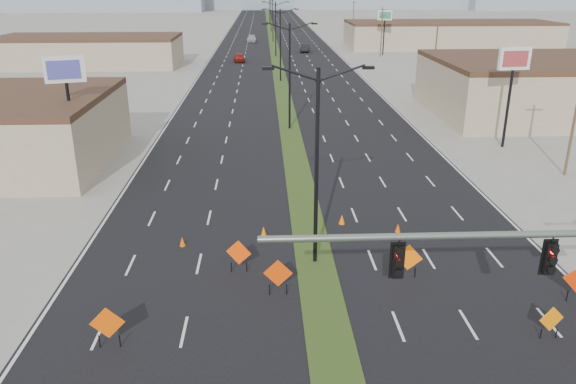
{
  "coord_description": "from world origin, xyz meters",
  "views": [
    {
      "loc": [
        -2.55,
        -13.93,
        13.7
      ],
      "look_at": [
        -1.32,
        13.84,
        3.2
      ],
      "focal_mm": 35.0,
      "sensor_mm": 36.0,
      "label": 1
    }
  ],
  "objects_px": {
    "streetlight_1": "(290,73)",
    "cone_0": "(264,232)",
    "cone_2": "(342,219)",
    "pole_sign_east_near": "(513,67)",
    "streetlight_2": "(280,43)",
    "car_mid": "(305,48)",
    "pole_sign_west": "(66,79)",
    "cone_3": "(182,242)",
    "streetlight_5": "(271,12)",
    "car_left": "(239,57)",
    "construction_sign_2": "(278,274)",
    "construction_sign_0": "(107,324)",
    "construction_sign_4": "(551,320)",
    "construction_sign_1": "(239,254)",
    "streetlight_0": "(317,162)",
    "construction_sign_3": "(408,259)",
    "cone_1": "(398,228)",
    "streetlight_3": "(276,27)",
    "streetlight_6": "(270,7)",
    "streetlight_4": "(273,18)",
    "pole_sign_east_far": "(385,19)",
    "car_far": "(252,39)"
  },
  "relations": [
    {
      "from": "cone_2",
      "to": "pole_sign_east_near",
      "type": "xyz_separation_m",
      "value": [
        16.37,
        16.02,
        6.6
      ]
    },
    {
      "from": "car_left",
      "to": "cone_1",
      "type": "xyz_separation_m",
      "value": [
        11.89,
        -73.54,
        -0.49
      ]
    },
    {
      "from": "pole_sign_west",
      "to": "cone_3",
      "type": "bearing_deg",
      "value": -71.67
    },
    {
      "from": "construction_sign_0",
      "to": "construction_sign_4",
      "type": "xyz_separation_m",
      "value": [
        17.72,
        -0.19,
        -0.21
      ]
    },
    {
      "from": "construction_sign_0",
      "to": "streetlight_4",
      "type": "bearing_deg",
      "value": 80.97
    },
    {
      "from": "construction_sign_1",
      "to": "cone_1",
      "type": "relative_size",
      "value": 3.12
    },
    {
      "from": "construction_sign_2",
      "to": "construction_sign_3",
      "type": "height_order",
      "value": "construction_sign_2"
    },
    {
      "from": "construction_sign_0",
      "to": "cone_0",
      "type": "relative_size",
      "value": 2.92
    },
    {
      "from": "streetlight_3",
      "to": "construction_sign_2",
      "type": "height_order",
      "value": "streetlight_3"
    },
    {
      "from": "pole_sign_west",
      "to": "construction_sign_1",
      "type": "bearing_deg",
      "value": -69.44
    },
    {
      "from": "cone_0",
      "to": "pole_sign_east_near",
      "type": "xyz_separation_m",
      "value": [
        21.06,
        17.58,
        6.6
      ]
    },
    {
      "from": "streetlight_1",
      "to": "streetlight_6",
      "type": "relative_size",
      "value": 1.0
    },
    {
      "from": "car_left",
      "to": "streetlight_6",
      "type": "bearing_deg",
      "value": 80.14
    },
    {
      "from": "pole_sign_west",
      "to": "construction_sign_4",
      "type": "bearing_deg",
      "value": -58.89
    },
    {
      "from": "car_left",
      "to": "construction_sign_2",
      "type": "bearing_deg",
      "value": -92.2
    },
    {
      "from": "car_left",
      "to": "pole_sign_east_near",
      "type": "height_order",
      "value": "pole_sign_east_near"
    },
    {
      "from": "streetlight_2",
      "to": "cone_1",
      "type": "distance_m",
      "value": 53.1
    },
    {
      "from": "construction_sign_0",
      "to": "pole_sign_west",
      "type": "distance_m",
      "value": 24.42
    },
    {
      "from": "car_left",
      "to": "cone_0",
      "type": "xyz_separation_m",
      "value": [
        4.12,
        -73.79,
        -0.45
      ]
    },
    {
      "from": "streetlight_3",
      "to": "streetlight_6",
      "type": "bearing_deg",
      "value": 90.0
    },
    {
      "from": "streetlight_5",
      "to": "cone_2",
      "type": "height_order",
      "value": "streetlight_5"
    },
    {
      "from": "streetlight_2",
      "to": "construction_sign_0",
      "type": "height_order",
      "value": "streetlight_2"
    },
    {
      "from": "construction_sign_1",
      "to": "cone_1",
      "type": "bearing_deg",
      "value": 42.79
    },
    {
      "from": "construction_sign_4",
      "to": "pole_sign_east_near",
      "type": "height_order",
      "value": "pole_sign_east_near"
    },
    {
      "from": "construction_sign_1",
      "to": "cone_0",
      "type": "height_order",
      "value": "construction_sign_1"
    },
    {
      "from": "cone_0",
      "to": "streetlight_2",
      "type": "bearing_deg",
      "value": 87.13
    },
    {
      "from": "car_mid",
      "to": "pole_sign_west",
      "type": "xyz_separation_m",
      "value": [
        -22.88,
        -75.69,
        6.26
      ]
    },
    {
      "from": "streetlight_3",
      "to": "pole_sign_east_near",
      "type": "distance_m",
      "value": 65.92
    },
    {
      "from": "streetlight_5",
      "to": "construction_sign_2",
      "type": "xyz_separation_m",
      "value": [
        -2.0,
        -143.19,
        -4.35
      ]
    },
    {
      "from": "cone_2",
      "to": "pole_sign_east_near",
      "type": "bearing_deg",
      "value": 44.39
    },
    {
      "from": "construction_sign_3",
      "to": "cone_1",
      "type": "relative_size",
      "value": 3.24
    },
    {
      "from": "streetlight_0",
      "to": "construction_sign_1",
      "type": "height_order",
      "value": "streetlight_0"
    },
    {
      "from": "streetlight_0",
      "to": "cone_0",
      "type": "xyz_separation_m",
      "value": [
        -2.65,
        3.14,
        -5.11
      ]
    },
    {
      "from": "car_mid",
      "to": "cone_0",
      "type": "xyz_separation_m",
      "value": [
        -8.77,
        -87.94,
        -0.47
      ]
    },
    {
      "from": "streetlight_5",
      "to": "streetlight_2",
      "type": "bearing_deg",
      "value": -90.0
    },
    {
      "from": "streetlight_1",
      "to": "cone_0",
      "type": "xyz_separation_m",
      "value": [
        -2.65,
        -24.86,
        -5.11
      ]
    },
    {
      "from": "car_mid",
      "to": "streetlight_0",
      "type": "bearing_deg",
      "value": -86.31
    },
    {
      "from": "cone_2",
      "to": "streetlight_2",
      "type": "bearing_deg",
      "value": 92.28
    },
    {
      "from": "streetlight_1",
      "to": "construction_sign_3",
      "type": "bearing_deg",
      "value": -81.69
    },
    {
      "from": "construction_sign_3",
      "to": "pole_sign_east_far",
      "type": "xyz_separation_m",
      "value": [
        16.62,
        87.34,
        5.7
      ]
    },
    {
      "from": "cone_0",
      "to": "pole_sign_east_near",
      "type": "distance_m",
      "value": 28.21
    },
    {
      "from": "streetlight_2",
      "to": "car_far",
      "type": "xyz_separation_m",
      "value": [
        -5.11,
        55.56,
        -4.67
      ]
    },
    {
      "from": "cone_3",
      "to": "pole_sign_west",
      "type": "distance_m",
      "value": 17.74
    },
    {
      "from": "construction_sign_4",
      "to": "cone_2",
      "type": "height_order",
      "value": "construction_sign_4"
    },
    {
      "from": "streetlight_3",
      "to": "streetlight_6",
      "type": "height_order",
      "value": "same"
    },
    {
      "from": "construction_sign_4",
      "to": "streetlight_2",
      "type": "bearing_deg",
      "value": 86.31
    },
    {
      "from": "streetlight_5",
      "to": "car_left",
      "type": "relative_size",
      "value": 2.23
    },
    {
      "from": "construction_sign_1",
      "to": "pole_sign_west",
      "type": "relative_size",
      "value": 0.2
    },
    {
      "from": "car_far",
      "to": "construction_sign_2",
      "type": "bearing_deg",
      "value": -88.36
    },
    {
      "from": "cone_1",
      "to": "pole_sign_east_far",
      "type": "relative_size",
      "value": 0.07
    }
  ]
}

